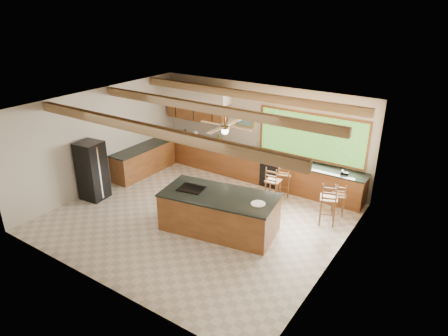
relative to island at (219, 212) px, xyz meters
The scene contains 9 objects.
ground 0.95m from the island, 166.31° to the left, with size 7.20×7.20×0.00m, color beige.
room_shell 2.14m from the island, 138.62° to the left, with size 7.27×6.54×3.02m.
counter_run 3.15m from the island, 120.66° to the left, with size 7.12×3.10×1.26m.
island is the anchor object (origin of this frame).
refrigerator 4.05m from the island, behind, with size 0.73×0.71×1.70m.
bar_stool_a 2.05m from the island, 77.74° to the left, with size 0.41×0.41×1.10m.
bar_stool_b 2.64m from the island, 79.03° to the left, with size 0.49×0.49×1.12m.
bar_stool_c 2.75m from the island, 39.04° to the left, with size 0.54×0.54×1.19m.
bar_stool_d 3.22m from the island, 46.57° to the left, with size 0.44×0.44×0.95m.
Camera 1 is at (5.68, -7.32, 5.39)m, focal length 32.00 mm.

